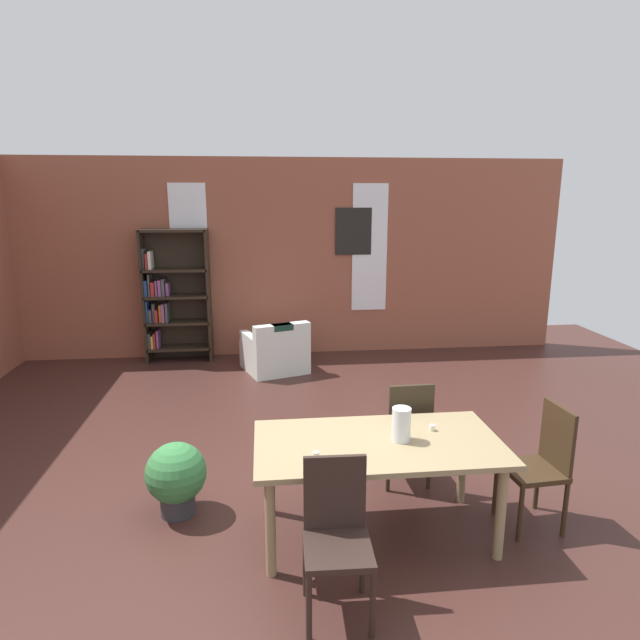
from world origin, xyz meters
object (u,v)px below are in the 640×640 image
Objects in this scene: armchair_white at (275,352)px; dining_chair_far_right at (406,429)px; dining_chair_head_right at (542,462)px; bookshelf_tall at (172,296)px; vase_on_table at (401,424)px; dining_chair_near_left at (336,532)px; potted_plant_by_shelf at (176,476)px; dining_table at (378,452)px.

dining_chair_far_right is at bearing -72.24° from armchair_white.
dining_chair_head_right is 0.93× the size of armchair_white.
vase_on_table is at bearing -63.41° from bookshelf_tall.
vase_on_table is 5.18m from bookshelf_tall.
bookshelf_tall is at bearing 122.93° from dining_chair_far_right.
bookshelf_tall is (-1.76, 5.32, 0.48)m from dining_chair_near_left.
dining_chair_far_right is 1.93m from potted_plant_by_shelf.
dining_chair_near_left and dining_chair_far_right have the same top height.
vase_on_table reaches higher than dining_chair_far_right.
dining_chair_far_right is 1.61× the size of potted_plant_by_shelf.
dining_chair_near_left reaches higher than potted_plant_by_shelf.
bookshelf_tall is (-2.32, 4.63, 0.12)m from vase_on_table.
dining_chair_far_right is (-0.86, 0.68, 0.00)m from dining_chair_head_right.
bookshelf_tall reaches higher than dining_table.
dining_chair_head_right reaches higher than armchair_white.
armchair_white reaches higher than dining_table.
vase_on_table reaches higher than dining_table.
bookshelf_tall is 1.81m from armchair_white.
dining_table is 0.81m from dining_chair_near_left.
potted_plant_by_shelf is (-1.91, -0.25, -0.19)m from dining_chair_far_right.
dining_chair_head_right is 1.10m from dining_chair_far_right.
armchair_white is (-1.90, 3.93, -0.23)m from dining_chair_head_right.
vase_on_table is 0.81m from dining_chair_far_right.
vase_on_table reaches higher than dining_chair_head_right.
dining_chair_head_right is at bearing 22.72° from dining_chair_near_left.
potted_plant_by_shelf is at bearing -81.26° from bookshelf_tall.
dining_table is 1.27m from dining_chair_head_right.
dining_table is 4.00m from armchair_white.
dining_chair_near_left is (-0.56, -0.69, -0.36)m from vase_on_table.
armchair_white is at bearing 107.76° from dining_chair_far_right.
dining_chair_far_right reaches higher than potted_plant_by_shelf.
dining_chair_head_right is 5.76m from bookshelf_tall.
potted_plant_by_shelf is at bearing 171.20° from dining_chair_head_right.
dining_chair_near_left is 1.61× the size of potted_plant_by_shelf.
vase_on_table is at bearing -179.70° from dining_chair_head_right.
armchair_white reaches higher than potted_plant_by_shelf.
armchair_white is at bearing 99.23° from dining_table.
dining_chair_near_left and dining_chair_head_right have the same top height.
armchair_white is at bearing -24.68° from bookshelf_tall.
bookshelf_tall is at bearing 126.42° from dining_chair_head_right.
dining_chair_head_right is at bearing 0.30° from vase_on_table.
armchair_white is (-1.04, 3.25, -0.23)m from dining_chair_far_right.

